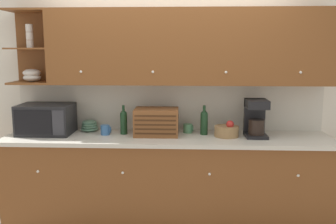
# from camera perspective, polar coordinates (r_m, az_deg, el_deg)

# --- Properties ---
(ground_plane) EXTENTS (24.00, 24.00, 0.00)m
(ground_plane) POSITION_cam_1_polar(r_m,az_deg,el_deg) (4.33, 0.14, -14.41)
(ground_plane) COLOR slate
(wall_back) EXTENTS (5.63, 0.06, 2.60)m
(wall_back) POSITION_cam_1_polar(r_m,az_deg,el_deg) (4.01, 0.17, 3.00)
(wall_back) COLOR silver
(wall_back) RESTS_ON ground_plane
(counter_unit) EXTENTS (3.25, 0.65, 0.90)m
(counter_unit) POSITION_cam_1_polar(r_m,az_deg,el_deg) (3.87, -0.07, -10.18)
(counter_unit) COLOR brown
(counter_unit) RESTS_ON ground_plane
(backsplash_panel) EXTENTS (3.23, 0.01, 0.51)m
(backsplash_panel) POSITION_cam_1_polar(r_m,az_deg,el_deg) (3.99, 0.15, 0.87)
(backsplash_panel) COLOR beige
(backsplash_panel) RESTS_ON counter_unit
(upper_cabinets) EXTENTS (3.23, 0.36, 0.74)m
(upper_cabinets) POSITION_cam_1_polar(r_m,az_deg,el_deg) (3.78, 2.60, 9.84)
(upper_cabinets) COLOR brown
(upper_cabinets) RESTS_ON backsplash_panel
(microwave) EXTENTS (0.53, 0.39, 0.31)m
(microwave) POSITION_cam_1_polar(r_m,az_deg,el_deg) (4.01, -18.08, -1.02)
(microwave) COLOR black
(microwave) RESTS_ON counter_unit
(bowl_stack_on_counter) EXTENTS (0.18, 0.18, 0.12)m
(bowl_stack_on_counter) POSITION_cam_1_polar(r_m,az_deg,el_deg) (4.04, -11.88, -2.09)
(bowl_stack_on_counter) COLOR slate
(bowl_stack_on_counter) RESTS_ON counter_unit
(mug_blue_second) EXTENTS (0.10, 0.09, 0.10)m
(mug_blue_second) POSITION_cam_1_polar(r_m,az_deg,el_deg) (3.84, -9.50, -2.71)
(mug_blue_second) COLOR #38669E
(mug_blue_second) RESTS_ON counter_unit
(wine_bottle) EXTENTS (0.07, 0.07, 0.30)m
(wine_bottle) POSITION_cam_1_polar(r_m,az_deg,el_deg) (3.83, -6.77, -1.39)
(wine_bottle) COLOR #19381E
(wine_bottle) RESTS_ON counter_unit
(bread_box) EXTENTS (0.44, 0.30, 0.27)m
(bread_box) POSITION_cam_1_polar(r_m,az_deg,el_deg) (3.75, -1.77, -1.52)
(bread_box) COLOR brown
(bread_box) RESTS_ON counter_unit
(mug) EXTENTS (0.10, 0.09, 0.09)m
(mug) POSITION_cam_1_polar(r_m,az_deg,el_deg) (3.89, 3.07, -2.51)
(mug) COLOR #4C845B
(mug) RESTS_ON counter_unit
(second_wine_bottle) EXTENTS (0.08, 0.08, 0.30)m
(second_wine_bottle) POSITION_cam_1_polar(r_m,az_deg,el_deg) (3.80, 5.52, -1.43)
(second_wine_bottle) COLOR #19381E
(second_wine_bottle) RESTS_ON counter_unit
(fruit_basket) EXTENTS (0.24, 0.24, 0.16)m
(fruit_basket) POSITION_cam_1_polar(r_m,az_deg,el_deg) (3.76, 8.95, -2.85)
(fruit_basket) COLOR #937047
(fruit_basket) RESTS_ON counter_unit
(coffee_maker) EXTENTS (0.21, 0.26, 0.37)m
(coffee_maker) POSITION_cam_1_polar(r_m,az_deg,el_deg) (3.80, 13.23, -0.80)
(coffee_maker) COLOR black
(coffee_maker) RESTS_ON counter_unit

